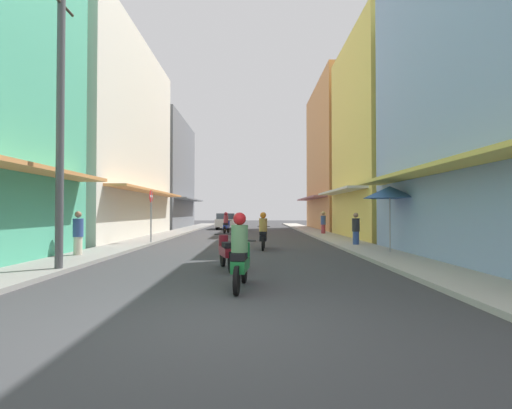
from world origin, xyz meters
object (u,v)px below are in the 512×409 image
Objects in this scene: vendor_umbrella at (390,192)px; pedestrian_crossing at (323,222)px; parked_car at (226,221)px; pedestrian_midway at (78,235)px; street_sign_no_entry at (151,209)px; motorbike_black at (263,233)px; utility_pole at (60,123)px; pedestrian_foreground at (356,230)px; motorbike_blue at (226,224)px; motorbike_green at (241,255)px; motorbike_maroon at (226,251)px.

pedestrian_crossing is at bearing 91.51° from vendor_umbrella.
vendor_umbrella reaches higher than parked_car.
pedestrian_midway is 0.61× the size of street_sign_no_entry.
motorbike_black is 0.24× the size of utility_pole.
pedestrian_foreground is (-0.13, -8.55, -0.16)m from pedestrian_crossing.
motorbike_blue is 0.44× the size of parked_car.
street_sign_no_entry reaches higher than pedestrian_foreground.
motorbike_black is 0.71× the size of vendor_umbrella.
street_sign_no_entry is at bearing 89.31° from utility_pole.
street_sign_no_entry is (-9.74, -7.24, 0.79)m from pedestrian_crossing.
pedestrian_crossing reaches higher than motorbike_black.
parked_car is 16.57m from street_sign_no_entry.
parked_car is (-2.29, 26.76, 0.04)m from motorbike_green.
pedestrian_foreground is 12.40m from utility_pole.
motorbike_blue reaches higher than parked_car.
motorbike_green is 26.85m from parked_car.
vendor_umbrella is at bearing -23.31° from street_sign_no_entry.
pedestrian_foreground is 0.61× the size of vendor_umbrella.
pedestrian_midway is (-3.45, -21.68, 0.06)m from parked_car.
utility_pole is at bearing 156.94° from motorbike_green.
motorbike_green is 1.12× the size of pedestrian_midway.
motorbike_blue reaches higher than pedestrian_foreground.
parked_car is at bearing 110.22° from vendor_umbrella.
motorbike_black is at bearing -80.98° from parked_car.
vendor_umbrella is at bearing -69.78° from parked_car.
motorbike_black is 8.74m from utility_pole.
motorbike_green is 1.17× the size of pedestrian_foreground.
motorbike_maroon is at bearing -129.72° from pedestrian_foreground.
utility_pole reaches higher than motorbike_green.
motorbike_black is 5.30m from vendor_umbrella.
utility_pole is (-4.81, 2.05, 3.22)m from motorbike_green.
motorbike_maroon is 8.94m from street_sign_no_entry.
vendor_umbrella is 0.96× the size of street_sign_no_entry.
pedestrian_midway is 16.54m from pedestrian_crossing.
motorbike_blue is at bearing 117.33° from vendor_umbrella.
motorbike_green is 6.15m from utility_pole.
pedestrian_foreground is at bearing 50.28° from motorbike_maroon.
utility_pole is at bearing -172.63° from motorbike_maroon.
parked_car is at bearing 94.90° from motorbike_green.
street_sign_no_entry is at bearing -98.42° from parked_car.
street_sign_no_entry is at bearing 156.69° from vendor_umbrella.
vendor_umbrella reaches higher than motorbike_black.
motorbike_blue is 17.17m from motorbike_maroon.
vendor_umbrella is at bearing -62.67° from motorbike_blue.
pedestrian_crossing is at bearing 89.12° from pedestrian_foreground.
motorbike_black is at bearing 157.12° from vendor_umbrella.
pedestrian_midway reaches higher than motorbike_black.
motorbike_maroon is 0.23× the size of utility_pole.
pedestrian_midway is (-5.25, 2.46, 0.30)m from motorbike_maroon.
motorbike_green is at bearing -23.06° from utility_pole.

